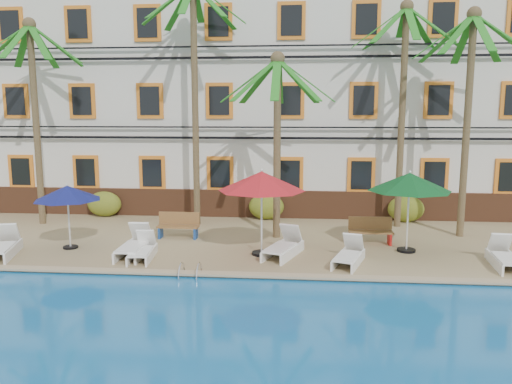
# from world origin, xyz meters

# --- Properties ---
(ground) EXTENTS (100.00, 100.00, 0.00)m
(ground) POSITION_xyz_m (0.00, 0.00, 0.00)
(ground) COLOR #384C23
(ground) RESTS_ON ground
(pool_deck) EXTENTS (30.00, 12.00, 0.25)m
(pool_deck) POSITION_xyz_m (0.00, 5.00, 0.12)
(pool_deck) COLOR tan
(pool_deck) RESTS_ON ground
(pool_coping) EXTENTS (30.00, 0.35, 0.06)m
(pool_coping) POSITION_xyz_m (0.00, -0.90, 0.28)
(pool_coping) COLOR tan
(pool_coping) RESTS_ON pool_deck
(hotel_building) EXTENTS (25.40, 6.44, 10.22)m
(hotel_building) POSITION_xyz_m (0.00, 9.98, 5.37)
(hotel_building) COLOR silver
(hotel_building) RESTS_ON pool_deck
(palm_a) EXTENTS (4.03, 4.03, 8.15)m
(palm_a) POSITION_xyz_m (-8.59, 5.00, 5.45)
(palm_a) COLOR brown
(palm_a) RESTS_ON pool_deck
(palm_b) EXTENTS (4.03, 4.03, 9.61)m
(palm_b) POSITION_xyz_m (-2.23, 5.45, 6.28)
(palm_b) COLOR brown
(palm_b) RESTS_ON pool_deck
(palm_c) EXTENTS (4.03, 4.03, 6.61)m
(palm_c) POSITION_xyz_m (1.11, 3.56, 4.54)
(palm_c) COLOR brown
(palm_c) RESTS_ON pool_deck
(palm_d) EXTENTS (4.03, 4.03, 8.69)m
(palm_d) POSITION_xyz_m (5.84, 5.75, 5.76)
(palm_d) COLOR brown
(palm_d) RESTS_ON pool_deck
(palm_e) EXTENTS (4.03, 4.03, 8.13)m
(palm_e) POSITION_xyz_m (7.84, 4.32, 5.43)
(palm_e) COLOR brown
(palm_e) RESTS_ON pool_deck
(shrub_left) EXTENTS (1.50, 0.90, 1.10)m
(shrub_left) POSITION_xyz_m (-6.59, 6.60, 0.80)
(shrub_left) COLOR #1E5A19
(shrub_left) RESTS_ON pool_deck
(shrub_mid) EXTENTS (1.50, 0.90, 1.10)m
(shrub_mid) POSITION_xyz_m (0.52, 6.60, 0.80)
(shrub_mid) COLOR #1E5A19
(shrub_mid) RESTS_ON pool_deck
(shrub_right) EXTENTS (1.50, 0.90, 1.10)m
(shrub_right) POSITION_xyz_m (6.34, 6.60, 0.80)
(shrub_right) COLOR #1E5A19
(shrub_right) RESTS_ON pool_deck
(umbrella_blue) EXTENTS (2.19, 2.19, 2.20)m
(umbrella_blue) POSITION_xyz_m (-5.72, 1.43, 2.12)
(umbrella_blue) COLOR black
(umbrella_blue) RESTS_ON pool_deck
(umbrella_red) EXTENTS (2.77, 2.77, 2.77)m
(umbrella_red) POSITION_xyz_m (0.74, 1.23, 2.62)
(umbrella_red) COLOR black
(umbrella_red) RESTS_ON pool_deck
(umbrella_green) EXTENTS (2.68, 2.68, 2.68)m
(umbrella_green) POSITION_xyz_m (5.44, 2.02, 2.54)
(umbrella_green) COLOR black
(umbrella_green) RESTS_ON pool_deck
(lounger_a) EXTENTS (1.25, 2.14, 0.96)m
(lounger_a) POSITION_xyz_m (-7.43, 0.36, 0.56)
(lounger_a) COLOR white
(lounger_a) RESTS_ON pool_deck
(lounger_b) EXTENTS (0.77, 2.07, 0.97)m
(lounger_b) POSITION_xyz_m (-3.29, 0.83, 0.57)
(lounger_b) COLOR white
(lounger_b) RESTS_ON pool_deck
(lounger_c) EXTENTS (0.79, 1.80, 0.83)m
(lounger_c) POSITION_xyz_m (-2.92, 0.48, 0.52)
(lounger_c) COLOR white
(lounger_c) RESTS_ON pool_deck
(lounger_d) EXTENTS (1.34, 2.11, 0.94)m
(lounger_d) POSITION_xyz_m (1.45, 1.16, 0.56)
(lounger_d) COLOR white
(lounger_d) RESTS_ON pool_deck
(lounger_e) EXTENTS (1.18, 1.92, 0.85)m
(lounger_e) POSITION_xyz_m (3.43, 0.46, 0.53)
(lounger_e) COLOR white
(lounger_e) RESTS_ON pool_deck
(lounger_f) EXTENTS (0.89, 1.99, 0.91)m
(lounger_f) POSITION_xyz_m (7.99, 0.60, 0.55)
(lounger_f) COLOR white
(lounger_f) RESTS_ON pool_deck
(bench_left) EXTENTS (1.50, 0.48, 0.93)m
(bench_left) POSITION_xyz_m (-2.44, 3.16, 0.72)
(bench_left) COLOR olive
(bench_left) RESTS_ON pool_deck
(bench_right) EXTENTS (1.51, 0.52, 0.93)m
(bench_right) POSITION_xyz_m (4.39, 2.93, 0.72)
(bench_right) COLOR olive
(bench_right) RESTS_ON pool_deck
(pool_ladder) EXTENTS (0.54, 0.74, 0.74)m
(pool_ladder) POSITION_xyz_m (-1.09, -1.00, 0.25)
(pool_ladder) COLOR silver
(pool_ladder) RESTS_ON ground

